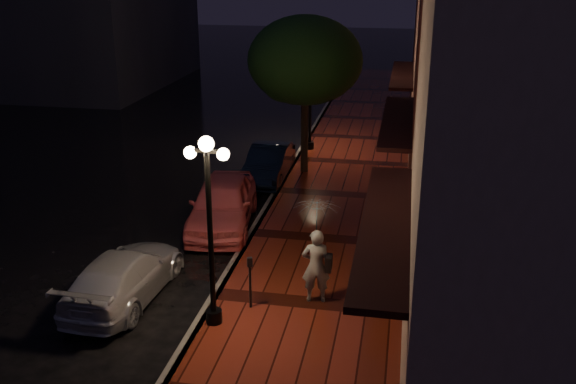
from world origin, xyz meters
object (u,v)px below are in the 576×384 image
Objects in this scene: streetlamp_far at (310,92)px; pink_car at (222,203)px; woman_with_umbrella at (316,236)px; parking_meter at (250,277)px; streetlamp_near at (210,221)px; silver_car at (124,275)px; navy_car at (269,163)px; street_tree at (305,63)px.

streetlamp_far reaches higher than pink_car.
woman_with_umbrella is 1.81m from parking_meter.
streetlamp_near is 2.62m from woman_with_umbrella.
silver_car is (-2.52, -13.09, -1.99)m from streetlamp_far.
parking_meter is (1.60, -9.38, 0.28)m from navy_car.
street_tree is at bearing 88.65° from streetlamp_near.
navy_car is at bearing 76.70° from pink_car.
streetlamp_far is 1.69× the size of woman_with_umbrella.
streetlamp_near reaches higher than woman_with_umbrella.
street_tree reaches higher than streetlamp_near.
street_tree is (0.26, 10.99, 1.64)m from streetlamp_near.
streetlamp_near is at bearing -83.60° from pink_car.
street_tree is at bearing -85.09° from streetlamp_far.
pink_car reaches higher than navy_car.
navy_car is 3.05× the size of parking_meter.
streetlamp_near is 3.36× the size of parking_meter.
streetlamp_near is 1.00× the size of streetlamp_far.
pink_car is 1.16× the size of navy_car.
silver_car is at bearing -3.29° from woman_with_umbrella.
streetlamp_far reaches higher than parking_meter.
woman_with_umbrella is at bearing 33.55° from streetlamp_near.
parking_meter is (2.05, -4.80, 0.15)m from pink_car.
streetlamp_far is 12.81m from woman_with_umbrella.
navy_car is 9.37m from woman_with_umbrella.
pink_car is 5.22m from parking_meter.
silver_car is (-1.57, -9.26, -0.03)m from navy_car.
navy_car is at bearing 79.00° from parking_meter.
navy_car is 9.39m from silver_car.
street_tree is 3.89m from navy_car.
streetlamp_far is at bearing 72.14° from parking_meter.
navy_car is at bearing -145.65° from street_tree.
street_tree is 1.37× the size of silver_car.
streetlamp_near is at bearing -85.04° from navy_car.
woman_with_umbrella reaches higher than pink_car.
woman_with_umbrella is (2.09, -12.61, -0.77)m from streetlamp_far.
navy_car is at bearing -80.14° from woman_with_umbrella.
streetlamp_far is 1.02× the size of silver_car.
street_tree reaches higher than pink_car.
silver_car is at bearing 160.19° from streetlamp_near.
street_tree is 10.07m from woman_with_umbrella.
woman_with_umbrella is at bearing -71.27° from navy_car.
streetlamp_far reaches higher than navy_car.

